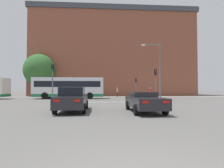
{
  "coord_description": "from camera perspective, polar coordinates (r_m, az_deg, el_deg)",
  "views": [
    {
      "loc": [
        -0.63,
        -2.57,
        1.48
      ],
      "look_at": [
        1.0,
        21.96,
        2.23
      ],
      "focal_mm": 28.0,
      "sensor_mm": 36.0,
      "label": 1
    }
  ],
  "objects": [
    {
      "name": "stop_line_strip",
      "position": [
        20.35,
        -2.02,
        -5.89
      ],
      "size": [
        9.62,
        0.3,
        0.01
      ],
      "primitive_type": "cube",
      "color": "silver",
      "rests_on": "ground_plane"
    },
    {
      "name": "traffic_light_near_left",
      "position": [
        20.97,
        -18.84,
        2.22
      ],
      "size": [
        0.26,
        0.31,
        4.31
      ],
      "color": "slate",
      "rests_on": "ground_plane"
    },
    {
      "name": "far_pavement",
      "position": [
        34.25,
        -2.75,
        -4.2
      ],
      "size": [
        70.69,
        2.5,
        0.01
      ],
      "primitive_type": "cube",
      "color": "gray",
      "rests_on": "ground_plane"
    },
    {
      "name": "brick_civic_building",
      "position": [
        45.97,
        0.23,
        9.28
      ],
      "size": [
        38.6,
        14.24,
        22.46
      ],
      "color": "brown",
      "rests_on": "ground_plane"
    },
    {
      "name": "car_roadster_right",
      "position": [
        11.62,
        10.46,
        -5.65
      ],
      "size": [
        1.96,
        4.61,
        1.3
      ],
      "rotation": [
        0.0,
        0.0,
        0.01
      ],
      "color": "#232328",
      "rests_on": "ground_plane"
    },
    {
      "name": "tree_by_building",
      "position": [
        39.77,
        -22.59,
        4.25
      ],
      "size": [
        6.37,
        6.37,
        8.88
      ],
      "color": "#4C3823",
      "rests_on": "ground_plane"
    },
    {
      "name": "pedestrian_waiting",
      "position": [
        35.05,
        12.39,
        -2.34
      ],
      "size": [
        0.41,
        0.45,
        1.83
      ],
      "rotation": [
        0.0,
        0.0,
        5.32
      ],
      "color": "brown",
      "rests_on": "ground_plane"
    },
    {
      "name": "traffic_light_far_right",
      "position": [
        34.37,
        7.88,
        -0.04
      ],
      "size": [
        0.26,
        0.31,
        3.66
      ],
      "color": "slate",
      "rests_on": "ground_plane"
    },
    {
      "name": "traffic_light_far_left",
      "position": [
        33.83,
        -13.85,
        0.05
      ],
      "size": [
        0.26,
        0.31,
        3.69
      ],
      "color": "slate",
      "rests_on": "ground_plane"
    },
    {
      "name": "pedestrian_walking_east",
      "position": [
        34.63,
        1.73,
        -2.41
      ],
      "size": [
        0.26,
        0.41,
        1.81
      ],
      "rotation": [
        0.0,
        0.0,
        4.76
      ],
      "color": "black",
      "rests_on": "ground_plane"
    },
    {
      "name": "car_saloon_left",
      "position": [
        12.16,
        -12.73,
        -4.86
      ],
      "size": [
        2.01,
        4.72,
        1.61
      ],
      "rotation": [
        0.0,
        0.0,
        0.03
      ],
      "color": "#232328",
      "rests_on": "ground_plane"
    },
    {
      "name": "traffic_light_near_right",
      "position": [
        22.01,
        14.02,
        1.49
      ],
      "size": [
        0.26,
        0.31,
        4.0
      ],
      "color": "slate",
      "rests_on": "ground_plane"
    },
    {
      "name": "pedestrian_walking_west",
      "position": [
        34.68,
        -7.82,
        -2.39
      ],
      "size": [
        0.41,
        0.45,
        1.81
      ],
      "rotation": [
        0.0,
        0.0,
        0.98
      ],
      "color": "black",
      "rests_on": "ground_plane"
    },
    {
      "name": "bus_crossing_lead",
      "position": [
        28.03,
        -13.85,
        -1.11
      ],
      "size": [
        10.67,
        2.71,
        3.27
      ],
      "rotation": [
        0.0,
        0.0,
        1.57
      ],
      "color": "silver",
      "rests_on": "ground_plane"
    },
    {
      "name": "street_lamp_junction",
      "position": [
        21.83,
        14.36,
        5.84
      ],
      "size": [
        2.36,
        0.36,
        7.03
      ],
      "color": "slate",
      "rests_on": "ground_plane"
    }
  ]
}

